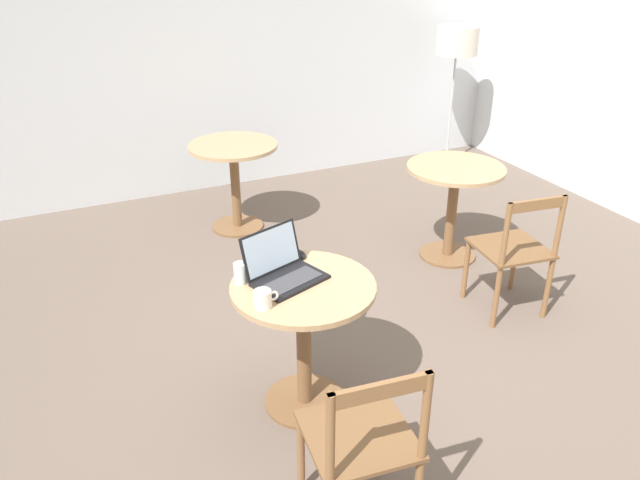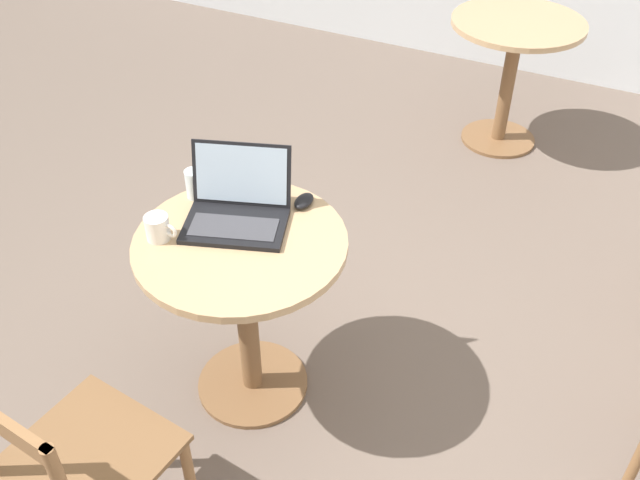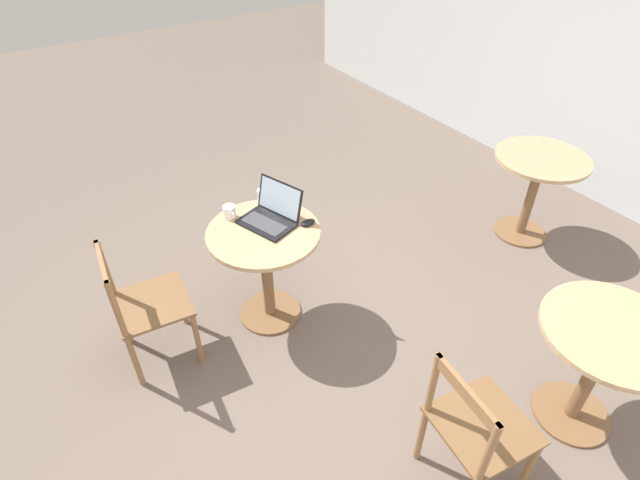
% 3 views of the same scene
% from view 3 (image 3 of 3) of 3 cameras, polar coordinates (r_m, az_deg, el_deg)
% --- Properties ---
extents(ground_plane, '(16.00, 16.00, 0.00)m').
position_cam_3_polar(ground_plane, '(3.51, -0.19, -11.79)').
color(ground_plane, '#66564C').
extents(cafe_table_near, '(0.74, 0.74, 0.76)m').
position_cam_3_polar(cafe_table_near, '(3.33, -6.27, -1.66)').
color(cafe_table_near, brown).
rests_on(cafe_table_near, ground_plane).
extents(cafe_table_mid, '(0.74, 0.74, 0.76)m').
position_cam_3_polar(cafe_table_mid, '(3.12, 29.55, -11.33)').
color(cafe_table_mid, brown).
rests_on(cafe_table_mid, ground_plane).
extents(cafe_table_far, '(0.74, 0.74, 0.76)m').
position_cam_3_polar(cafe_table_far, '(4.47, 23.51, 6.49)').
color(cafe_table_far, brown).
rests_on(cafe_table_far, ground_plane).
extents(chair_near_front, '(0.48, 0.48, 0.89)m').
position_cam_3_polar(chair_near_front, '(3.30, -19.34, -7.14)').
color(chair_near_front, brown).
rests_on(chair_near_front, ground_plane).
extents(chair_mid_front, '(0.49, 0.49, 0.89)m').
position_cam_3_polar(chair_mid_front, '(2.71, 17.38, -19.94)').
color(chair_mid_front, brown).
rests_on(chair_mid_front, ground_plane).
extents(laptop, '(0.43, 0.39, 0.24)m').
position_cam_3_polar(laptop, '(3.26, -5.66, 2.85)').
color(laptop, black).
rests_on(laptop, cafe_table_near).
extents(mouse, '(0.06, 0.10, 0.03)m').
position_cam_3_polar(mouse, '(3.24, -1.36, 2.02)').
color(mouse, black).
rests_on(mouse, cafe_table_near).
extents(mug, '(0.12, 0.08, 0.09)m').
position_cam_3_polar(mug, '(3.34, -10.30, 3.16)').
color(mug, silver).
rests_on(mug, cafe_table_near).
extents(drinking_glass, '(0.07, 0.07, 0.11)m').
position_cam_3_polar(drinking_glass, '(3.44, -6.62, 4.93)').
color(drinking_glass, silver).
rests_on(drinking_glass, cafe_table_near).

